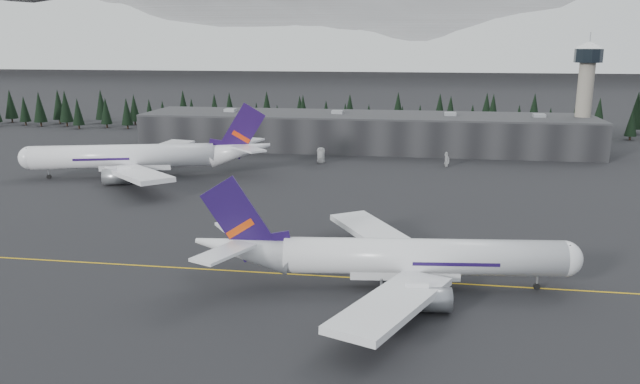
% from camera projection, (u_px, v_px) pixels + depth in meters
% --- Properties ---
extents(ground, '(1400.00, 1400.00, 0.00)m').
position_uv_depth(ground, '(302.00, 270.00, 106.39)').
color(ground, black).
rests_on(ground, ground).
extents(taxiline, '(400.00, 0.40, 0.02)m').
position_uv_depth(taxiline, '(300.00, 275.00, 104.46)').
color(taxiline, gold).
rests_on(taxiline, ground).
extents(terminal, '(160.00, 30.00, 12.60)m').
position_uv_depth(terminal, '(365.00, 131.00, 224.91)').
color(terminal, black).
rests_on(terminal, ground).
extents(control_tower, '(10.00, 10.00, 37.70)m').
position_uv_depth(control_tower, '(586.00, 85.00, 212.53)').
color(control_tower, gray).
rests_on(control_tower, ground).
extents(treeline, '(360.00, 20.00, 15.00)m').
position_uv_depth(treeline, '(372.00, 116.00, 260.15)').
color(treeline, black).
rests_on(treeline, ground).
extents(mountain_ridge, '(4400.00, 900.00, 420.00)m').
position_uv_depth(mountain_ridge, '(408.00, 64.00, 1066.50)').
color(mountain_ridge, white).
rests_on(mountain_ridge, ground).
extents(jet_main, '(61.02, 56.07, 17.96)m').
position_uv_depth(jet_main, '(388.00, 257.00, 98.02)').
color(jet_main, white).
rests_on(jet_main, ground).
extents(jet_parked, '(69.85, 63.49, 20.97)m').
position_uv_depth(jet_parked, '(146.00, 156.00, 178.78)').
color(jet_parked, white).
rests_on(jet_parked, ground).
extents(gse_vehicle_a, '(2.48, 5.24, 1.45)m').
position_uv_depth(gse_vehicle_a, '(321.00, 161.00, 199.03)').
color(gse_vehicle_a, silver).
rests_on(gse_vehicle_a, ground).
extents(gse_vehicle_b, '(4.75, 2.18, 1.58)m').
position_uv_depth(gse_vehicle_b, '(447.00, 164.00, 194.06)').
color(gse_vehicle_b, silver).
rests_on(gse_vehicle_b, ground).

